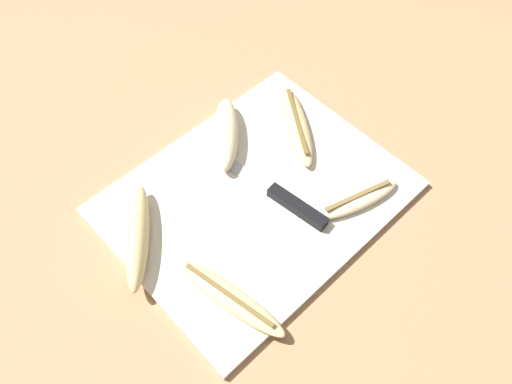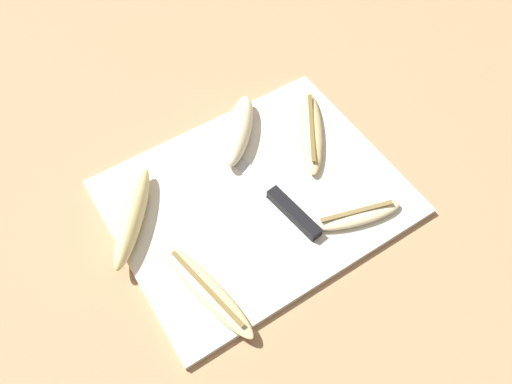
% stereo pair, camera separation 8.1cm
% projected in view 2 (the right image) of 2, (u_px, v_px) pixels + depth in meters
% --- Properties ---
extents(ground_plane, '(4.00, 4.00, 0.00)m').
position_uv_depth(ground_plane, '(256.00, 199.00, 0.83)').
color(ground_plane, tan).
extents(cutting_board, '(0.46, 0.36, 0.01)m').
position_uv_depth(cutting_board, '(256.00, 197.00, 0.82)').
color(cutting_board, silver).
rests_on(cutting_board, ground_plane).
extents(knife, '(0.05, 0.23, 0.02)m').
position_uv_depth(knife, '(286.00, 206.00, 0.80)').
color(knife, black).
rests_on(knife, cutting_board).
extents(banana_spotted_left, '(0.14, 0.18, 0.02)m').
position_uv_depth(banana_spotted_left, '(311.00, 131.00, 0.88)').
color(banana_spotted_left, '#DBC684').
rests_on(banana_spotted_left, cutting_board).
extents(banana_golden_short, '(0.14, 0.16, 0.04)m').
position_uv_depth(banana_golden_short, '(132.00, 217.00, 0.77)').
color(banana_golden_short, '#EDD689').
rests_on(banana_golden_short, cutting_board).
extents(banana_mellow_near, '(0.07, 0.20, 0.02)m').
position_uv_depth(banana_mellow_near, '(207.00, 290.00, 0.72)').
color(banana_mellow_near, beige).
rests_on(banana_mellow_near, cutting_board).
extents(banana_pale_long, '(0.16, 0.08, 0.02)m').
position_uv_depth(banana_pale_long, '(356.00, 214.00, 0.79)').
color(banana_pale_long, beige).
rests_on(banana_pale_long, cutting_board).
extents(banana_bright_far, '(0.14, 0.15, 0.04)m').
position_uv_depth(banana_bright_far, '(238.00, 130.00, 0.87)').
color(banana_bright_far, beige).
rests_on(banana_bright_far, cutting_board).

